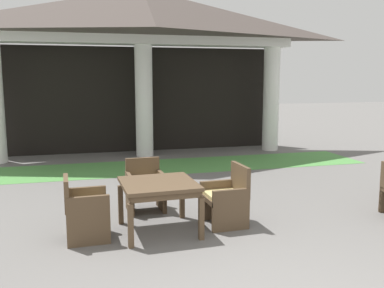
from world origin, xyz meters
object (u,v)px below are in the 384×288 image
Objects in this scene: patio_table_mid_left at (159,189)px; patio_chair_mid_left_east at (227,198)px; patio_chair_mid_left_north at (145,187)px; patio_chair_mid_left_west at (84,210)px.

patio_table_mid_left is 1.05m from patio_chair_mid_left_east.
patio_chair_mid_left_east reaches higher than patio_table_mid_left.
patio_table_mid_left is at bearing 90.00° from patio_chair_mid_left_east.
patio_table_mid_left is at bearing 90.00° from patio_chair_mid_left_north.
patio_chair_mid_left_north is at bearing 45.20° from patio_chair_mid_left_east.
patio_chair_mid_left_east reaches higher than patio_chair_mid_left_west.
patio_chair_mid_left_east is at bearing 135.20° from patio_chair_mid_left_north.
patio_chair_mid_left_east is at bearing 2.23° from patio_table_mid_left.
patio_chair_mid_left_west is (-1.02, -0.04, -0.22)m from patio_table_mid_left.
patio_table_mid_left is 1.05m from patio_chair_mid_left_north.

